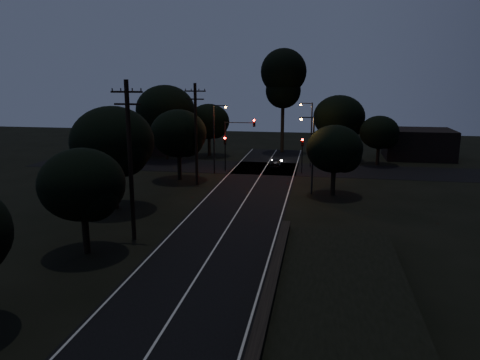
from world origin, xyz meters
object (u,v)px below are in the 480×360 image
(utility_pole_mid, at_px, (130,159))
(signal_right, at_px, (302,149))
(streetlight_a, at_px, (216,134))
(signal_mast, at_px, (239,135))
(streetlight_b, at_px, (310,130))
(signal_left, at_px, (225,147))
(utility_pole_far, at_px, (196,133))
(tall_pine, at_px, (283,78))
(streetlight_c, at_px, (311,150))
(car, at_px, (276,163))

(utility_pole_mid, distance_m, signal_right, 27.30)
(streetlight_a, bearing_deg, utility_pole_mid, -91.73)
(signal_mast, bearing_deg, streetlight_b, 25.99)
(signal_right, xyz_separation_m, streetlight_a, (-9.91, -1.99, 1.80))
(signal_mast, relative_size, streetlight_b, 0.78)
(signal_left, height_order, streetlight_a, streetlight_a)
(utility_pole_far, distance_m, signal_right, 13.53)
(tall_pine, distance_m, streetlight_c, 26.29)
(car, bearing_deg, signal_right, 139.53)
(signal_left, distance_m, signal_mast, 2.26)
(utility_pole_far, bearing_deg, tall_pine, 73.07)
(streetlight_c, distance_m, car, 14.11)
(streetlight_b, bearing_deg, streetlight_a, -150.52)
(utility_pole_mid, distance_m, signal_left, 25.19)
(utility_pole_far, distance_m, signal_left, 8.53)
(tall_pine, distance_m, signal_right, 17.41)
(streetlight_b, bearing_deg, tall_pine, 111.38)
(utility_pole_mid, distance_m, car, 29.20)
(signal_right, distance_m, streetlight_b, 4.45)
(tall_pine, relative_size, signal_mast, 2.41)
(tall_pine, bearing_deg, signal_right, -76.51)
(tall_pine, xyz_separation_m, signal_left, (-5.60, -15.01, -8.05))
(utility_pole_mid, bearing_deg, streetlight_a, 88.27)
(signal_mast, distance_m, streetlight_b, 9.15)
(signal_left, relative_size, signal_right, 1.00)
(utility_pole_far, xyz_separation_m, signal_right, (10.60, 7.99, -2.65))
(signal_mast, bearing_deg, streetlight_a, -140.23)
(signal_left, bearing_deg, streetlight_b, 22.05)
(tall_pine, xyz_separation_m, streetlight_b, (4.31, -11.00, -6.25))
(utility_pole_mid, bearing_deg, streetlight_c, 51.74)
(signal_left, bearing_deg, car, 25.65)
(utility_pole_far, relative_size, streetlight_b, 1.31)
(utility_pole_far, relative_size, car, 3.14)
(streetlight_b, distance_m, car, 5.86)
(streetlight_c, bearing_deg, utility_pole_mid, -128.26)
(utility_pole_far, relative_size, tall_pine, 0.70)
(streetlight_a, bearing_deg, utility_pole_far, -96.59)
(utility_pole_mid, height_order, tall_pine, tall_pine)
(tall_pine, distance_m, car, 15.97)
(tall_pine, bearing_deg, streetlight_c, -79.07)
(signal_mast, distance_m, streetlight_a, 3.13)
(streetlight_b, xyz_separation_m, streetlight_c, (0.52, -14.00, -0.29))
(tall_pine, distance_m, streetlight_a, 19.18)
(signal_right, bearing_deg, streetlight_a, -168.66)
(signal_left, bearing_deg, utility_pole_mid, -93.21)
(tall_pine, relative_size, car, 4.52)
(signal_mast, bearing_deg, utility_pole_mid, -97.04)
(streetlight_a, distance_m, streetlight_c, 13.72)
(utility_pole_mid, bearing_deg, signal_right, 67.01)
(streetlight_b, bearing_deg, utility_pole_far, -133.30)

